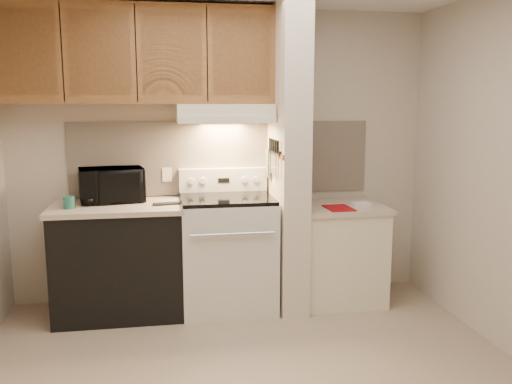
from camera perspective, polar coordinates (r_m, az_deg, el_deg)
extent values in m
plane|color=tan|center=(3.67, -0.77, -18.52)|extent=(3.60, 3.60, 0.00)
cube|color=beige|center=(4.75, -3.58, 3.80)|extent=(3.60, 2.50, 0.02)
cube|color=beige|center=(4.74, -3.56, 3.60)|extent=(2.60, 0.02, 0.63)
cube|color=silver|center=(4.56, -3.02, -6.57)|extent=(0.76, 0.65, 0.92)
cube|color=black|center=(4.24, -2.53, -7.23)|extent=(0.50, 0.01, 0.30)
cylinder|color=silver|center=(4.15, -2.49, -4.47)|extent=(0.65, 0.02, 0.02)
cube|color=black|center=(4.45, -3.07, -0.68)|extent=(0.74, 0.64, 0.03)
cube|color=silver|center=(4.71, -3.48, 1.30)|extent=(0.76, 0.08, 0.20)
cube|color=black|center=(4.67, -3.42, 1.23)|extent=(0.10, 0.01, 0.04)
cylinder|color=silver|center=(4.65, -6.86, 1.13)|extent=(0.05, 0.02, 0.05)
cylinder|color=silver|center=(4.65, -5.63, 1.17)|extent=(0.05, 0.02, 0.05)
cylinder|color=silver|center=(4.69, -1.23, 1.28)|extent=(0.05, 0.02, 0.05)
cylinder|color=silver|center=(4.70, -0.03, 1.31)|extent=(0.05, 0.02, 0.05)
cube|color=black|center=(4.56, -14.16, -7.16)|extent=(1.00, 0.63, 0.87)
cube|color=beige|center=(4.46, -14.40, -1.54)|extent=(1.04, 0.67, 0.04)
cube|color=black|center=(4.37, -9.25, -1.22)|extent=(0.24, 0.11, 0.02)
cylinder|color=#23705C|center=(4.39, -19.09, -1.03)|extent=(0.10, 0.10, 0.10)
cube|color=#EFEACD|center=(4.71, -9.35, 1.81)|extent=(0.08, 0.01, 0.12)
imported|color=black|center=(4.57, -14.96, 0.73)|extent=(0.56, 0.43, 0.28)
cube|color=beige|center=(4.48, 3.40, 3.46)|extent=(0.22, 0.70, 2.50)
cube|color=brown|center=(4.46, 1.95, 4.08)|extent=(0.01, 0.70, 0.04)
cube|color=black|center=(4.40, 2.00, 4.28)|extent=(0.02, 0.42, 0.04)
cube|color=silver|center=(4.25, 2.29, 2.72)|extent=(0.01, 0.03, 0.16)
cylinder|color=black|center=(4.24, 2.29, 4.74)|extent=(0.02, 0.02, 0.10)
cube|color=silver|center=(4.34, 2.04, 2.73)|extent=(0.01, 0.04, 0.18)
cylinder|color=black|center=(4.31, 2.08, 4.83)|extent=(0.02, 0.02, 0.10)
cube|color=silver|center=(4.41, 1.85, 2.72)|extent=(0.01, 0.04, 0.20)
cylinder|color=black|center=(4.40, 1.84, 4.93)|extent=(0.02, 0.02, 0.10)
cube|color=silver|center=(4.48, 1.66, 3.08)|extent=(0.01, 0.04, 0.16)
cylinder|color=black|center=(4.48, 1.63, 5.01)|extent=(0.02, 0.02, 0.10)
cube|color=silver|center=(4.58, 1.41, 3.10)|extent=(0.01, 0.04, 0.18)
cylinder|color=black|center=(4.54, 1.49, 5.07)|extent=(0.02, 0.02, 0.10)
cube|color=slate|center=(4.63, 1.32, 3.04)|extent=(0.03, 0.10, 0.24)
cube|color=#EFEACD|center=(4.77, 8.72, -6.61)|extent=(0.70, 0.60, 0.81)
cube|color=beige|center=(4.67, 8.86, -1.60)|extent=(0.74, 0.64, 0.04)
cube|color=#9B0B10|center=(4.51, 8.72, -1.69)|extent=(0.22, 0.29, 0.01)
cube|color=white|center=(4.62, 10.98, -1.29)|extent=(0.16, 0.12, 0.04)
cube|color=#EFEACD|center=(4.50, -3.33, 8.27)|extent=(0.78, 0.44, 0.15)
cube|color=#EFEACD|center=(4.30, -3.02, 7.61)|extent=(0.78, 0.04, 0.06)
cube|color=brown|center=(4.54, -12.41, 13.89)|extent=(2.18, 0.33, 0.77)
cube|color=brown|center=(4.49, -23.28, 13.40)|extent=(0.46, 0.01, 0.63)
cube|color=black|center=(4.44, -19.76, 13.67)|extent=(0.01, 0.01, 0.73)
cube|color=brown|center=(4.40, -16.16, 13.88)|extent=(0.46, 0.01, 0.63)
cube|color=black|center=(4.38, -12.51, 14.05)|extent=(0.01, 0.01, 0.73)
cube|color=brown|center=(4.38, -8.84, 14.17)|extent=(0.46, 0.01, 0.63)
cube|color=black|center=(4.39, -5.17, 14.23)|extent=(0.01, 0.01, 0.73)
cube|color=brown|center=(4.42, -1.53, 14.23)|extent=(0.46, 0.01, 0.63)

